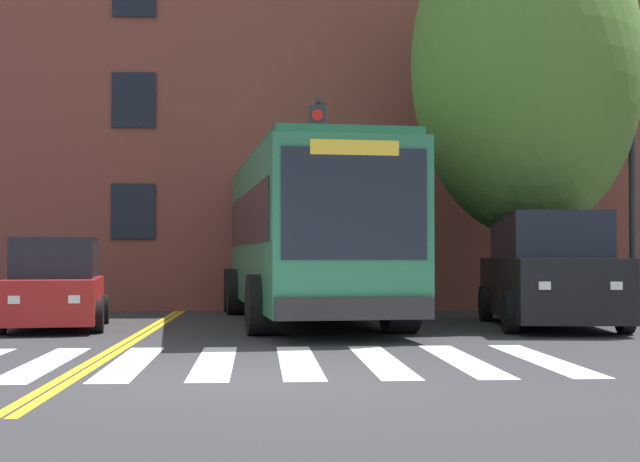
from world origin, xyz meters
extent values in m
plane|color=#303033|center=(0.00, 0.00, 0.00)|extent=(120.00, 120.00, 0.00)
cube|color=white|center=(-2.66, 1.70, 0.00)|extent=(0.57, 3.80, 0.01)
cube|color=white|center=(-1.55, 1.72, 0.00)|extent=(0.57, 3.80, 0.01)
cube|color=white|center=(-0.45, 1.74, 0.00)|extent=(0.57, 3.80, 0.01)
cube|color=white|center=(0.65, 1.76, 0.00)|extent=(0.57, 3.80, 0.01)
cube|color=white|center=(1.76, 1.78, 0.00)|extent=(0.57, 3.80, 0.01)
cube|color=white|center=(2.86, 1.80, 0.00)|extent=(0.57, 3.80, 0.01)
cube|color=white|center=(3.97, 1.82, 0.00)|extent=(0.57, 3.80, 0.01)
cube|color=gold|center=(-2.11, 15.75, 0.00)|extent=(0.12, 36.00, 0.01)
cube|color=gold|center=(-1.95, 15.75, 0.00)|extent=(0.12, 36.00, 0.01)
cube|color=#28704C|center=(1.00, 9.00, 1.87)|extent=(3.78, 10.67, 2.95)
cube|color=black|center=(2.30, 9.15, 2.17)|extent=(1.13, 9.54, 1.06)
cube|color=black|center=(-0.30, 8.85, 2.17)|extent=(1.13, 9.54, 1.06)
cube|color=black|center=(1.60, 3.81, 2.23)|extent=(2.33, 0.29, 1.77)
cube|color=yellow|center=(1.60, 3.80, 3.11)|extent=(1.42, 0.19, 0.24)
cube|color=#232326|center=(1.60, 3.78, 0.58)|extent=(2.54, 0.39, 0.36)
cube|color=#246444|center=(1.00, 9.00, 3.43)|extent=(3.58, 10.23, 0.16)
cylinder|color=black|center=(2.61, 5.93, 0.54)|extent=(0.68, 1.13, 1.08)
cylinder|color=black|center=(0.14, 5.65, 0.54)|extent=(0.68, 1.13, 1.08)
cylinder|color=black|center=(1.96, 11.48, 0.54)|extent=(0.68, 1.13, 1.08)
cylinder|color=black|center=(-0.51, 11.19, 0.54)|extent=(0.68, 1.13, 1.08)
cylinder|color=black|center=(1.84, 12.57, 0.54)|extent=(0.68, 1.13, 1.08)
cylinder|color=black|center=(-0.63, 12.29, 0.54)|extent=(0.68, 1.13, 1.08)
cube|color=#AD1E1E|center=(-3.88, 7.28, 0.57)|extent=(2.15, 3.83, 0.81)
cube|color=black|center=(-3.88, 7.32, 1.36)|extent=(1.76, 2.19, 0.78)
cube|color=white|center=(-3.13, 5.53, 0.65)|extent=(0.20, 0.07, 0.14)
cube|color=white|center=(-4.12, 5.39, 0.65)|extent=(0.20, 0.07, 0.14)
cylinder|color=black|center=(-2.88, 6.29, 0.30)|extent=(0.30, 0.62, 0.60)
cylinder|color=black|center=(-3.19, 8.52, 0.30)|extent=(0.30, 0.62, 0.60)
cylinder|color=black|center=(-4.88, 8.28, 0.30)|extent=(0.30, 0.62, 0.60)
cube|color=black|center=(5.75, 7.21, 0.78)|extent=(2.44, 5.04, 1.15)
cube|color=black|center=(5.76, 7.26, 1.80)|extent=(2.07, 3.18, 0.89)
cube|color=white|center=(6.13, 4.71, 0.90)|extent=(0.20, 0.06, 0.14)
cube|color=white|center=(4.93, 4.82, 0.90)|extent=(0.20, 0.06, 0.14)
cylinder|color=black|center=(6.64, 5.61, 0.38)|extent=(0.29, 0.78, 0.76)
cylinder|color=black|center=(4.60, 5.80, 0.38)|extent=(0.29, 0.78, 0.76)
cylinder|color=black|center=(6.91, 8.63, 0.38)|extent=(0.29, 0.78, 0.76)
cylinder|color=black|center=(4.87, 8.81, 0.38)|extent=(0.29, 0.78, 0.76)
cube|color=slate|center=(0.31, 18.52, 0.62)|extent=(1.80, 3.65, 0.91)
cube|color=black|center=(0.31, 18.55, 1.44)|extent=(1.62, 2.01, 0.74)
cube|color=white|center=(0.84, 16.67, 0.71)|extent=(0.20, 0.04, 0.14)
cube|color=white|center=(-0.24, 16.68, 0.71)|extent=(0.20, 0.04, 0.14)
cylinder|color=black|center=(1.22, 17.38, 0.30)|extent=(0.22, 0.60, 0.60)
cylinder|color=black|center=(-0.62, 17.39, 0.30)|extent=(0.22, 0.60, 0.60)
cylinder|color=black|center=(1.23, 19.64, 0.30)|extent=(0.22, 0.60, 0.60)
cylinder|color=black|center=(-0.61, 19.65, 0.30)|extent=(0.22, 0.60, 0.60)
cylinder|color=#28282D|center=(8.13, 8.85, 2.80)|extent=(0.16, 0.16, 5.59)
cylinder|color=#28282D|center=(1.40, 9.44, 2.39)|extent=(0.16, 0.16, 4.78)
cylinder|color=#28282D|center=(1.28, 8.04, 4.37)|extent=(0.36, 2.79, 0.11)
cube|color=#28282D|center=(1.16, 6.80, 3.77)|extent=(0.36, 0.31, 1.00)
cylinder|color=red|center=(1.15, 6.65, 4.07)|extent=(0.22, 0.05, 0.22)
cylinder|color=black|center=(1.15, 6.65, 3.77)|extent=(0.22, 0.05, 0.22)
cylinder|color=black|center=(1.15, 6.65, 3.47)|extent=(0.22, 0.05, 0.22)
cylinder|color=brown|center=(5.90, 9.18, 1.18)|extent=(0.64, 0.64, 2.36)
ellipsoid|color=#4C752D|center=(5.90, 9.18, 5.57)|extent=(7.33, 7.32, 7.55)
cube|color=brown|center=(-3.22, 16.63, 5.03)|extent=(34.73, 8.22, 10.06)
cube|color=black|center=(-3.22, 12.48, 2.52)|extent=(1.10, 0.06, 1.40)
cube|color=black|center=(-3.22, 12.48, 5.33)|extent=(1.10, 0.06, 1.40)
camera|label=1|loc=(0.33, -10.11, 1.42)|focal=50.00mm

